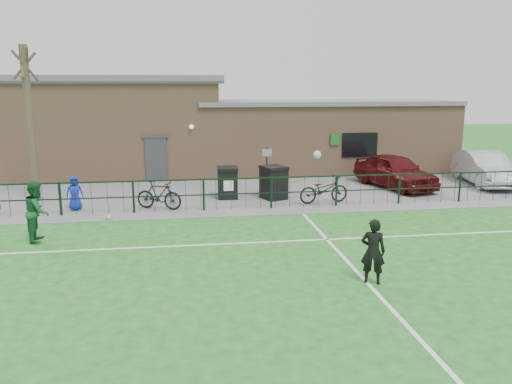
{
  "coord_description": "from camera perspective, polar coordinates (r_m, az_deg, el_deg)",
  "views": [
    {
      "loc": [
        -2.11,
        -9.81,
        4.52
      ],
      "look_at": [
        0.0,
        5.0,
        1.3
      ],
      "focal_mm": 35.0,
      "sensor_mm": 36.0,
      "label": 1
    }
  ],
  "objects": [
    {
      "name": "ground",
      "position": [
        11.01,
        3.75,
        -12.13
      ],
      "size": [
        90.0,
        90.0,
        0.0
      ],
      "primitive_type": "plane",
      "color": "#1C5F1D",
      "rests_on": "ground"
    },
    {
      "name": "paving_strip",
      "position": [
        23.84,
        -2.88,
        1.23
      ],
      "size": [
        34.0,
        13.0,
        0.02
      ],
      "primitive_type": "cube",
      "color": "slate",
      "rests_on": "ground"
    },
    {
      "name": "pitch_line_touch",
      "position": [
        18.3,
        -1.23,
        -2.14
      ],
      "size": [
        28.0,
        0.1,
        0.01
      ],
      "primitive_type": "cube",
      "color": "white",
      "rests_on": "ground"
    },
    {
      "name": "pitch_line_mid",
      "position": [
        14.68,
        0.55,
        -5.77
      ],
      "size": [
        28.0,
        0.1,
        0.01
      ],
      "primitive_type": "cube",
      "color": "white",
      "rests_on": "ground"
    },
    {
      "name": "pitch_line_perp",
      "position": [
        11.55,
        13.7,
        -11.23
      ],
      "size": [
        0.1,
        16.0,
        0.01
      ],
      "primitive_type": "cube",
      "color": "white",
      "rests_on": "ground"
    },
    {
      "name": "perimeter_fence",
      "position": [
        18.36,
        -1.32,
        -0.18
      ],
      "size": [
        28.0,
        0.1,
        1.2
      ],
      "primitive_type": "cube",
      "color": "black",
      "rests_on": "ground"
    },
    {
      "name": "bare_tree",
      "position": [
        21.2,
        -24.4,
        6.96
      ],
      "size": [
        0.3,
        0.3,
        6.0
      ],
      "primitive_type": "cylinder",
      "color": "#443829",
      "rests_on": "ground"
    },
    {
      "name": "wheelie_bin_left",
      "position": [
        20.21,
        -3.27,
        0.97
      ],
      "size": [
        0.81,
        0.91,
        1.18
      ],
      "primitive_type": "cube",
      "rotation": [
        0.0,
        0.0,
        -0.04
      ],
      "color": "black",
      "rests_on": "paving_strip"
    },
    {
      "name": "wheelie_bin_right",
      "position": [
        20.03,
        2.03,
        0.98
      ],
      "size": [
        1.1,
        1.17,
        1.24
      ],
      "primitive_type": "cube",
      "rotation": [
        0.0,
        0.0,
        0.36
      ],
      "color": "black",
      "rests_on": "paving_strip"
    },
    {
      "name": "sign_post",
      "position": [
        20.77,
        1.23,
        2.44
      ],
      "size": [
        0.06,
        0.06,
        2.0
      ],
      "primitive_type": "cylinder",
      "rotation": [
        0.0,
        0.0,
        -0.08
      ],
      "color": "black",
      "rests_on": "paving_strip"
    },
    {
      "name": "car_maroon",
      "position": [
        23.07,
        15.59,
        2.34
      ],
      "size": [
        2.87,
        4.7,
        1.49
      ],
      "primitive_type": "imported",
      "rotation": [
        0.0,
        0.0,
        0.27
      ],
      "color": "#4D0D10",
      "rests_on": "paving_strip"
    },
    {
      "name": "car_silver",
      "position": [
        25.24,
        24.68,
        2.49
      ],
      "size": [
        2.34,
        4.76,
        1.5
      ],
      "primitive_type": "imported",
      "rotation": [
        0.0,
        0.0,
        -0.17
      ],
      "color": "#ACAFB4",
      "rests_on": "paving_strip"
    },
    {
      "name": "bicycle_d",
      "position": [
        18.67,
        -11.04,
        -0.35
      ],
      "size": [
        1.83,
        1.16,
        1.06
      ],
      "primitive_type": "imported",
      "rotation": [
        0.0,
        0.0,
        1.17
      ],
      "color": "black",
      "rests_on": "paving_strip"
    },
    {
      "name": "bicycle_e",
      "position": [
        19.5,
        7.75,
        0.27
      ],
      "size": [
        2.07,
        0.99,
        1.05
      ],
      "primitive_type": "imported",
      "rotation": [
        0.0,
        0.0,
        1.73
      ],
      "color": "black",
      "rests_on": "paving_strip"
    },
    {
      "name": "spectator_child",
      "position": [
        19.35,
        -20.02,
        -0.13
      ],
      "size": [
        0.69,
        0.53,
        1.27
      ],
      "primitive_type": "imported",
      "rotation": [
        0.0,
        0.0,
        0.22
      ],
      "color": "#132AB2",
      "rests_on": "paving_strip"
    },
    {
      "name": "goalkeeper_kick",
      "position": [
        11.93,
        12.99,
        -6.2
      ],
      "size": [
        0.96,
        3.57,
        2.7
      ],
      "color": "black",
      "rests_on": "ground"
    },
    {
      "name": "outfield_player",
      "position": [
        15.98,
        -23.72,
        -2.02
      ],
      "size": [
        0.74,
        0.92,
        1.79
      ],
      "primitive_type": "imported",
      "rotation": [
        0.0,
        0.0,
        1.65
      ],
      "color": "#175329",
      "rests_on": "ground"
    },
    {
      "name": "ball_ground",
      "position": [
        17.74,
        -16.51,
        -2.78
      ],
      "size": [
        0.21,
        0.21,
        0.21
      ],
      "primitive_type": "sphere",
      "color": "silver",
      "rests_on": "ground"
    },
    {
      "name": "clubhouse",
      "position": [
        26.44,
        -5.45,
        7.11
      ],
      "size": [
        24.25,
        5.4,
        4.96
      ],
      "color": "#A47E5B",
      "rests_on": "ground"
    }
  ]
}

